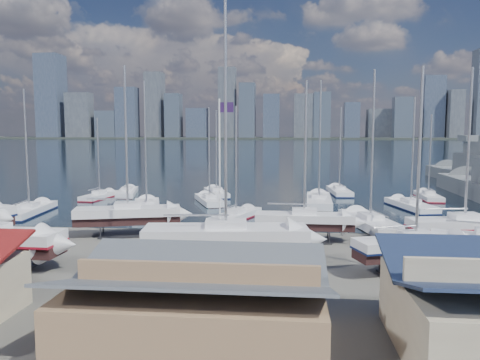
# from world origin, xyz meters

# --- Properties ---
(ground) EXTENTS (1400.00, 1400.00, 0.00)m
(ground) POSITION_xyz_m (0.00, -10.00, 0.00)
(ground) COLOR #605E59
(ground) RESTS_ON ground
(water) EXTENTS (1400.00, 600.00, 0.40)m
(water) POSITION_xyz_m (0.00, 300.00, -0.15)
(water) COLOR #172935
(water) RESTS_ON ground
(far_shore) EXTENTS (1400.00, 80.00, 2.20)m
(far_shore) POSITION_xyz_m (0.00, 560.00, 1.10)
(far_shore) COLOR #2D332D
(far_shore) RESTS_ON ground
(skyline) EXTENTS (639.14, 43.80, 107.69)m
(skyline) POSITION_xyz_m (-7.83, 553.76, 39.09)
(skyline) COLOR #475166
(skyline) RESTS_ON far_shore
(shed_grey) EXTENTS (12.60, 8.40, 4.17)m
(shed_grey) POSITION_xyz_m (0.00, -26.00, 2.15)
(shed_grey) COLOR #8C6B4C
(shed_grey) RESTS_ON ground
(sailboat_cradle_2) EXTENTS (10.59, 5.44, 16.60)m
(sailboat_cradle_2) POSITION_xyz_m (-11.32, -3.22, 2.11)
(sailboat_cradle_2) COLOR #2D2D33
(sailboat_cradle_2) RESTS_ON ground
(sailboat_cradle_3) EXTENTS (12.73, 4.89, 19.75)m
(sailboat_cradle_3) POSITION_xyz_m (-0.25, -13.22, 2.27)
(sailboat_cradle_3) COLOR #2D2D33
(sailboat_cradle_3) RESTS_ON ground
(sailboat_cradle_4) EXTENTS (9.13, 2.68, 14.92)m
(sailboat_cradle_4) POSITION_xyz_m (5.96, -4.04, 2.02)
(sailboat_cradle_4) COLOR #2D2D33
(sailboat_cradle_4) RESTS_ON ground
(sailboat_cradle_5) EXTENTS (9.46, 5.37, 14.85)m
(sailboat_cradle_5) POSITION_xyz_m (13.62, -13.27, 2.01)
(sailboat_cradle_5) COLOR #2D2D33
(sailboat_cradle_5) RESTS_ON ground
(sailboat_cradle_6) EXTENTS (9.99, 4.17, 15.69)m
(sailboat_cradle_6) POSITION_xyz_m (19.74, -5.74, 2.05)
(sailboat_cradle_6) COLOR #2D2D33
(sailboat_cradle_6) RESTS_ON ground
(sailboat_moored_0) EXTENTS (4.15, 11.04, 16.12)m
(sailboat_moored_0) POSITION_xyz_m (-27.45, 6.84, 0.31)
(sailboat_moored_0) COLOR black
(sailboat_moored_0) RESTS_ON water
(sailboat_moored_1) EXTENTS (3.36, 8.82, 12.86)m
(sailboat_moored_1) POSITION_xyz_m (-24.26, 21.07, 0.31)
(sailboat_moored_1) COLOR black
(sailboat_moored_1) RESTS_ON water
(sailboat_moored_2) EXTENTS (4.87, 10.01, 14.57)m
(sailboat_moored_2) POSITION_xyz_m (-21.22, 24.91, 0.32)
(sailboat_moored_2) COLOR black
(sailboat_moored_2) RESTS_ON water
(sailboat_moored_3) EXTENTS (6.36, 12.04, 17.33)m
(sailboat_moored_3) POSITION_xyz_m (-13.49, 10.03, 0.31)
(sailboat_moored_3) COLOR black
(sailboat_moored_3) RESTS_ON water
(sailboat_moored_4) EXTENTS (5.89, 9.76, 14.26)m
(sailboat_moored_4) POSITION_xyz_m (-6.68, 17.96, 0.32)
(sailboat_moored_4) COLOR black
(sailboat_moored_4) RESTS_ON water
(sailboat_moored_5) EXTENTS (5.56, 9.88, 14.24)m
(sailboat_moored_5) POSITION_xyz_m (-6.87, 25.95, 0.31)
(sailboat_moored_5) COLOR black
(sailboat_moored_5) RESTS_ON water
(sailboat_moored_6) EXTENTS (5.63, 9.55, 13.79)m
(sailboat_moored_6) POSITION_xyz_m (-1.56, 6.23, 0.31)
(sailboat_moored_6) COLOR black
(sailboat_moored_6) RESTS_ON water
(sailboat_moored_7) EXTENTS (3.91, 12.11, 18.06)m
(sailboat_moored_7) POSITION_xyz_m (8.82, 18.07, 0.33)
(sailboat_moored_7) COLOR black
(sailboat_moored_7) RESTS_ON water
(sailboat_moored_8) EXTENTS (3.57, 10.12, 14.84)m
(sailboat_moored_8) POSITION_xyz_m (12.92, 29.72, 0.31)
(sailboat_moored_8) COLOR black
(sailboat_moored_8) RESTS_ON water
(sailboat_moored_9) EXTENTS (5.68, 12.02, 17.50)m
(sailboat_moored_9) POSITION_xyz_m (13.28, 3.05, 0.32)
(sailboat_moored_9) COLOR black
(sailboat_moored_9) RESTS_ON water
(sailboat_moored_10) EXTENTS (5.10, 10.69, 15.41)m
(sailboat_moored_10) POSITION_xyz_m (20.73, 15.67, 0.31)
(sailboat_moored_10) COLOR black
(sailboat_moored_10) RESTS_ON water
(sailboat_moored_11) EXTENTS (2.84, 9.07, 13.43)m
(sailboat_moored_11) POSITION_xyz_m (25.79, 25.36, 0.31)
(sailboat_moored_11) COLOR black
(sailboat_moored_11) RESTS_ON water
(car_a) EXTENTS (3.14, 4.52, 1.43)m
(car_a) POSITION_xyz_m (-14.35, -19.27, 0.71)
(car_a) COLOR gray
(car_a) RESTS_ON ground
(car_b) EXTENTS (4.70, 3.06, 1.46)m
(car_b) POSITION_xyz_m (-3.54, -21.54, 0.73)
(car_b) COLOR gray
(car_b) RESTS_ON ground
(car_c) EXTENTS (4.55, 6.44, 1.63)m
(car_c) POSITION_xyz_m (1.89, -20.16, 0.82)
(car_c) COLOR gray
(car_c) RESTS_ON ground
(car_d) EXTENTS (3.34, 4.92, 1.32)m
(car_d) POSITION_xyz_m (2.52, -20.05, 0.66)
(car_d) COLOR gray
(car_d) RESTS_ON ground
(flagpole) EXTENTS (1.12, 0.12, 12.74)m
(flagpole) POSITION_xyz_m (-0.70, -12.57, 7.38)
(flagpole) COLOR white
(flagpole) RESTS_ON ground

